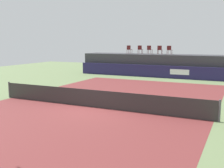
% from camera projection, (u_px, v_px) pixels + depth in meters
% --- Properties ---
extents(ground_plane, '(48.00, 48.00, 0.00)m').
position_uv_depth(ground_plane, '(118.00, 97.00, 17.43)').
color(ground_plane, '#6B7F51').
extents(court_inner, '(12.00, 22.00, 0.00)m').
position_uv_depth(court_inner, '(96.00, 107.00, 14.75)').
color(court_inner, maroon).
rests_on(court_inner, ground).
extents(sponsor_wall, '(18.00, 0.22, 1.20)m').
position_uv_depth(sponsor_wall, '(163.00, 72.00, 26.70)').
color(sponsor_wall, '#231E4C').
rests_on(sponsor_wall, ground).
extents(spectator_platform, '(18.00, 2.80, 2.20)m').
position_uv_depth(spectator_platform, '(167.00, 65.00, 28.23)').
color(spectator_platform, '#38383D').
rests_on(spectator_platform, ground).
extents(spectator_chair_far_left, '(0.48, 0.48, 0.89)m').
position_uv_depth(spectator_chair_far_left, '(129.00, 49.00, 29.57)').
color(spectator_chair_far_left, '#561919').
rests_on(spectator_chair_far_left, spectator_platform).
extents(spectator_chair_left, '(0.46, 0.46, 0.89)m').
position_uv_depth(spectator_chair_left, '(140.00, 49.00, 29.44)').
color(spectator_chair_left, '#561919').
rests_on(spectator_chair_left, spectator_platform).
extents(spectator_chair_center, '(0.47, 0.47, 0.89)m').
position_uv_depth(spectator_chair_center, '(149.00, 49.00, 28.81)').
color(spectator_chair_center, '#561919').
rests_on(spectator_chair_center, spectator_platform).
extents(spectator_chair_right, '(0.47, 0.47, 0.89)m').
position_uv_depth(spectator_chair_right, '(160.00, 50.00, 28.21)').
color(spectator_chair_right, '#561919').
rests_on(spectator_chair_right, spectator_platform).
extents(spectator_chair_far_right, '(0.46, 0.46, 0.89)m').
position_uv_depth(spectator_chair_far_right, '(169.00, 50.00, 27.83)').
color(spectator_chair_far_right, '#561919').
rests_on(spectator_chair_far_right, spectator_platform).
extents(tennis_net, '(12.40, 0.02, 0.95)m').
position_uv_depth(tennis_net, '(96.00, 99.00, 14.68)').
color(tennis_net, '#2D2D2D').
rests_on(tennis_net, ground).
extents(net_post_near, '(0.10, 0.10, 1.00)m').
position_uv_depth(net_post_near, '(9.00, 90.00, 17.31)').
color(net_post_near, '#4C4C51').
rests_on(net_post_near, ground).
extents(net_post_far, '(0.10, 0.10, 1.00)m').
position_uv_depth(net_post_far, '(220.00, 111.00, 12.04)').
color(net_post_far, '#4C4C51').
rests_on(net_post_far, ground).
extents(tennis_ball, '(0.07, 0.07, 0.07)m').
position_uv_depth(tennis_ball, '(174.00, 106.00, 14.90)').
color(tennis_ball, '#D8EA33').
rests_on(tennis_ball, court_inner).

